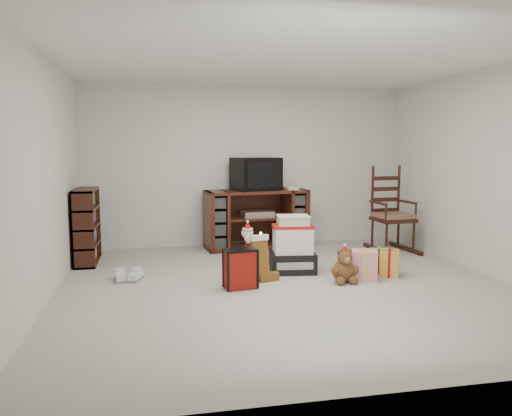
# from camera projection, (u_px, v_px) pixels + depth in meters

# --- Properties ---
(room) EXTENTS (5.01, 5.01, 2.51)m
(room) POSITION_uv_depth(u_px,v_px,m) (287.00, 175.00, 5.45)
(room) COLOR #AFABA0
(room) RESTS_ON ground
(tv_stand) EXTENTS (1.61, 0.71, 0.89)m
(tv_stand) POSITION_uv_depth(u_px,v_px,m) (256.00, 219.00, 7.69)
(tv_stand) COLOR #441B13
(tv_stand) RESTS_ON floor
(bookshelf) EXTENTS (0.27, 0.82, 1.00)m
(bookshelf) POSITION_uv_depth(u_px,v_px,m) (87.00, 227.00, 6.68)
(bookshelf) COLOR #35170E
(bookshelf) RESTS_ON floor
(rocking_chair) EXTENTS (0.60, 0.92, 1.32)m
(rocking_chair) POSITION_uv_depth(u_px,v_px,m) (391.00, 221.00, 7.48)
(rocking_chair) COLOR #35170E
(rocking_chair) RESTS_ON floor
(gift_pile) EXTENTS (0.60, 0.47, 0.70)m
(gift_pile) POSITION_uv_depth(u_px,v_px,m) (293.00, 248.00, 6.19)
(gift_pile) COLOR black
(gift_pile) RESTS_ON floor
(red_suitcase) EXTENTS (0.36, 0.23, 0.52)m
(red_suitcase) POSITION_uv_depth(u_px,v_px,m) (240.00, 269.00, 5.48)
(red_suitcase) COLOR maroon
(red_suitcase) RESTS_ON floor
(stocking) EXTENTS (0.28, 0.17, 0.55)m
(stocking) POSITION_uv_depth(u_px,v_px,m) (260.00, 258.00, 5.77)
(stocking) COLOR #0D7614
(stocking) RESTS_ON floor
(teddy_bear) EXTENTS (0.26, 0.23, 0.39)m
(teddy_bear) POSITION_uv_depth(u_px,v_px,m) (344.00, 268.00, 5.74)
(teddy_bear) COLOR brown
(teddy_bear) RESTS_ON floor
(santa_figurine) EXTENTS (0.32, 0.31, 0.66)m
(santa_figurine) POSITION_uv_depth(u_px,v_px,m) (283.00, 248.00, 6.48)
(santa_figurine) COLOR maroon
(santa_figurine) RESTS_ON floor
(mrs_claus_figurine) EXTENTS (0.30, 0.28, 0.61)m
(mrs_claus_figurine) POSITION_uv_depth(u_px,v_px,m) (248.00, 251.00, 6.36)
(mrs_claus_figurine) COLOR maroon
(mrs_claus_figurine) RESTS_ON floor
(sneaker_pair) EXTENTS (0.34, 0.29, 0.09)m
(sneaker_pair) POSITION_uv_depth(u_px,v_px,m) (128.00, 277.00, 5.83)
(sneaker_pair) COLOR silver
(sneaker_pair) RESTS_ON floor
(gift_cluster) EXTENTS (0.59, 0.91, 0.27)m
(gift_cluster) POSITION_uv_depth(u_px,v_px,m) (379.00, 263.00, 6.12)
(gift_cluster) COLOR #A91513
(gift_cluster) RESTS_ON floor
(crt_television) EXTENTS (0.79, 0.67, 0.50)m
(crt_television) POSITION_uv_depth(u_px,v_px,m) (256.00, 174.00, 7.61)
(crt_television) COLOR black
(crt_television) RESTS_ON tv_stand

